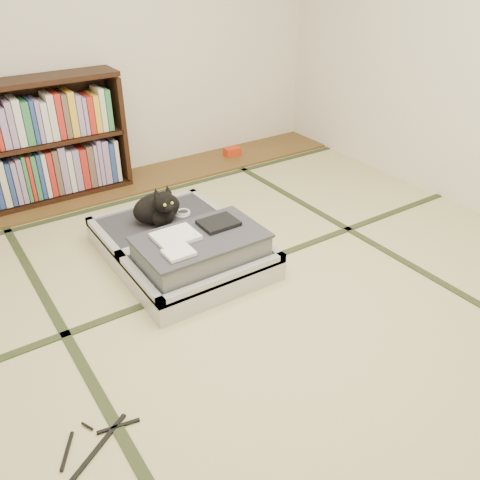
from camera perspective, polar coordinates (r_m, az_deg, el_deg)
floor at (r=2.84m, az=3.12°, el=-7.63°), size 4.50×4.50×0.00m
wood_strip at (r=4.37m, az=-12.75°, el=6.22°), size 4.00×0.50×0.02m
red_item at (r=4.83m, az=-0.87°, el=9.91°), size 0.16×0.10×0.07m
room_shell at (r=2.25m, az=4.23°, el=23.08°), size 4.50×4.50×4.50m
tatami_borders at (r=3.17m, az=-2.20°, el=-3.00°), size 4.00×4.50×0.01m
bookcase at (r=4.13m, az=-21.55°, el=10.00°), size 1.27×0.29×0.92m
suitcase at (r=3.17m, az=-6.32°, el=-0.78°), size 0.83×1.10×0.32m
cat at (r=3.32m, az=-9.12°, el=3.55°), size 0.37×0.37×0.30m
cable_coil at (r=3.45m, az=-6.49°, el=3.04°), size 0.11×0.11×0.03m
hanger at (r=2.28m, az=-15.92°, el=-21.04°), size 0.36×0.26×0.01m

